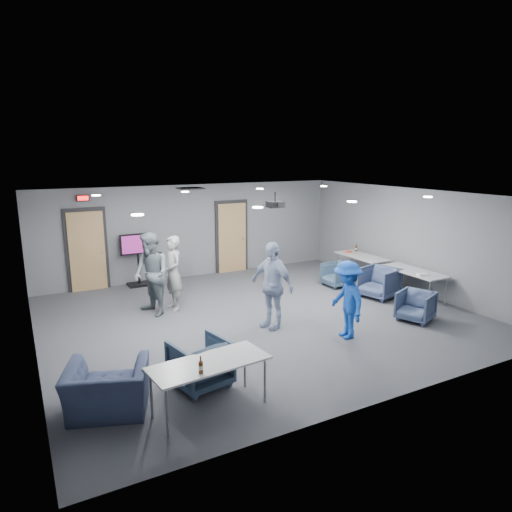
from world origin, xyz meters
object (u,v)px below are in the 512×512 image
person_b (151,274)px  table_right_b (413,272)px  person_c (272,285)px  person_a (173,273)px  chair_front_a (200,363)px  table_right_a (362,257)px  chair_right_c (415,306)px  person_d (347,300)px  chair_right_a (337,275)px  chair_front_b (108,389)px  tv_stand (138,256)px  projector (275,204)px  table_front_left (209,365)px  bottle_right (356,249)px  bottle_front (201,367)px  chair_right_b (379,282)px

person_b → table_right_b: 6.35m
person_c → person_a: bearing=-163.0°
person_a → person_b: bearing=-81.0°
chair_front_a → table_right_a: bearing=-161.8°
chair_right_c → table_right_a: bearing=137.5°
person_d → table_right_a: (3.03, 3.07, -0.09)m
person_c → chair_right_c: person_c is taller
chair_right_a → chair_front_b: chair_front_b is taller
table_right_a → tv_stand: size_ratio=1.14×
person_a → projector: (2.32, -0.67, 1.53)m
table_front_left → bottle_right: 8.20m
chair_right_a → table_right_a: table_right_a is taller
person_b → chair_front_b: size_ratio=1.72×
projector → bottle_front: bearing=-128.9°
bottle_right → table_front_left: bearing=-144.3°
chair_front_a → chair_front_b: 1.42m
table_right_a → chair_right_a: bearing=96.7°
person_d → chair_right_c: size_ratio=2.16×
tv_stand → chair_front_a: bearing=-95.3°
table_right_a → bottle_right: bottle_right is taller
person_b → bottle_right: bearing=80.5°
chair_right_b → bottle_right: (0.89, 1.96, 0.43)m
person_c → chair_front_a: (-2.23, -1.64, -0.54)m
tv_stand → projector: projector is taller
chair_right_c → chair_front_a: (-5.18, -0.49, 0.05)m
person_b → chair_right_c: person_b is taller
person_d → chair_front_a: bearing=-71.9°
person_a → chair_right_a: (4.54, -0.26, -0.55)m
chair_right_a → bottle_right: bottle_right is taller
chair_right_a → tv_stand: tv_stand is taller
person_b → person_a: bearing=88.7°
person_a → bottle_right: bearing=90.0°
table_right_b → person_d: bearing=111.1°
chair_front_a → table_right_b: bearing=-176.6°
person_a → person_d: 4.06m
chair_right_a → projector: 3.08m
person_d → chair_right_b: 2.92m
person_b → chair_front_b: person_b is taller
chair_right_a → chair_right_b: size_ratio=0.83×
person_c → chair_right_b: 3.47m
projector → table_front_left: bearing=-128.9°
chair_front_a → bottle_right: size_ratio=3.62×
person_d → table_front_left: bearing=-60.9°
bottle_right → chair_right_c: bearing=-110.6°
bottle_front → projector: 5.51m
chair_right_c → bottle_front: (-5.53, -1.46, 0.49)m
chair_right_b → table_right_a: 1.59m
bottle_front → chair_right_b: bearing=27.3°
table_front_left → person_c: bearing=38.9°
bottle_right → person_b: bearing=-175.3°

